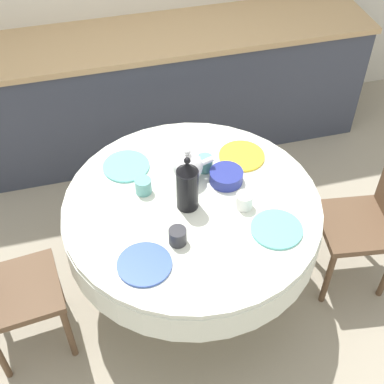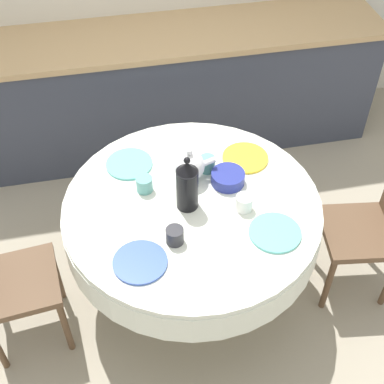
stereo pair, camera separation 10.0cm
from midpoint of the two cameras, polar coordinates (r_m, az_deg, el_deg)
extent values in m
plane|color=#9E937F|center=(3.28, 0.89, -10.13)|extent=(12.00, 12.00, 0.00)
cube|color=#383D4C|center=(3.97, -3.43, 10.40)|extent=(3.20, 0.60, 0.87)
cube|color=tan|center=(3.73, -3.74, 16.14)|extent=(3.24, 0.64, 0.04)
cylinder|color=brown|center=(3.27, 0.89, -9.93)|extent=(0.44, 0.44, 0.04)
cylinder|color=brown|center=(3.05, 0.95, -7.09)|extent=(0.11, 0.11, 0.49)
cylinder|color=silver|center=(2.79, 1.03, -2.90)|extent=(1.33, 1.33, 0.18)
cylinder|color=silver|center=(2.72, 1.06, -1.43)|extent=(1.32, 1.32, 0.03)
cube|color=brown|center=(3.12, 18.31, -4.08)|extent=(0.45, 0.45, 0.04)
cylinder|color=brown|center=(3.14, 15.20, -9.52)|extent=(0.04, 0.04, 0.43)
cylinder|color=brown|center=(3.34, 13.72, -4.61)|extent=(0.04, 0.04, 0.43)
cylinder|color=brown|center=(3.46, 19.36, -4.20)|extent=(0.04, 0.04, 0.43)
cube|color=brown|center=(2.88, -17.09, -9.28)|extent=(0.44, 0.44, 0.04)
cylinder|color=brown|center=(3.16, -13.34, -8.57)|extent=(0.04, 0.04, 0.43)
cylinder|color=brown|center=(2.95, -12.34, -13.90)|extent=(0.04, 0.04, 0.43)
cylinder|color=#3856AD|center=(2.46, -4.39, -7.50)|extent=(0.25, 0.25, 0.01)
cylinder|color=#28282D|center=(2.51, -0.70, -4.70)|extent=(0.09, 0.09, 0.08)
cylinder|color=#60BCB7|center=(2.60, 9.94, -4.31)|extent=(0.25, 0.25, 0.01)
cylinder|color=white|center=(2.67, 6.67, -1.18)|extent=(0.09, 0.09, 0.08)
cylinder|color=#60BCB7|center=(2.92, -5.74, 2.99)|extent=(0.25, 0.25, 0.01)
cylinder|color=#5BA39E|center=(2.75, -4.06, 0.82)|extent=(0.09, 0.09, 0.08)
cylinder|color=yellow|center=(2.96, 6.67, 3.62)|extent=(0.25, 0.25, 0.01)
cylinder|color=#5BA39E|center=(2.86, 2.65, 3.00)|extent=(0.09, 0.09, 0.08)
cylinder|color=black|center=(2.61, 0.59, 0.32)|extent=(0.11, 0.11, 0.23)
cone|color=black|center=(2.51, 0.61, 2.63)|extent=(0.10, 0.10, 0.05)
sphere|color=black|center=(2.48, 0.62, 3.37)|extent=(0.03, 0.03, 0.03)
cylinder|color=white|center=(2.83, 0.74, 1.48)|extent=(0.09, 0.09, 0.01)
sphere|color=white|center=(2.77, 0.76, 2.77)|extent=(0.16, 0.16, 0.16)
cylinder|color=white|center=(2.78, 2.67, 3.16)|extent=(0.09, 0.03, 0.06)
sphere|color=white|center=(2.70, 0.78, 4.31)|extent=(0.04, 0.04, 0.04)
cylinder|color=navy|center=(2.80, 4.87, 1.50)|extent=(0.18, 0.18, 0.06)
camera|label=1|loc=(0.05, -88.92, 1.10)|focal=50.00mm
camera|label=2|loc=(0.05, 91.08, -1.10)|focal=50.00mm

